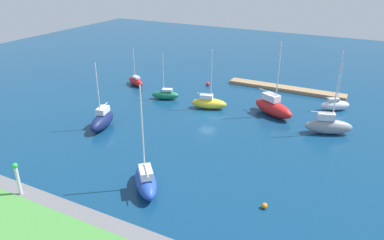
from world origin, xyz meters
TOP-DOWN VIEW (x-y plane):
  - water at (0.00, 0.00)m, footprint 160.00×160.00m
  - pier_dock at (-7.91, -19.13)m, footprint 22.68×2.50m
  - breakwater at (0.00, 30.20)m, footprint 63.07×2.98m
  - harbor_beacon at (7.34, 30.20)m, footprint 0.56×0.56m
  - sailboat_red_east_end at (-9.24, -5.65)m, footprint 8.21×6.17m
  - sailboat_green_near_pier at (10.38, -3.87)m, footprint 5.25×3.36m
  - sailboat_blue_lone_south at (-2.95, 22.12)m, footprint 6.17×6.50m
  - sailboat_gray_outer_mooring at (-18.48, -2.51)m, footprint 7.04×4.20m
  - sailboat_white_off_beacon at (-17.99, -12.66)m, footprint 5.06×4.02m
  - sailboat_yellow_inner_mooring at (1.35, -3.43)m, footprint 6.35×3.68m
  - sailboat_navy_along_channel at (12.30, 11.35)m, footprint 3.76×6.84m
  - sailboat_red_far_north at (19.95, -8.02)m, footprint 5.28×3.74m
  - mooring_buoy_orange at (-15.72, 19.21)m, footprint 0.63×0.63m
  - mooring_buoy_red at (6.84, -14.58)m, footprint 0.75×0.75m

SIDE VIEW (x-z plane):
  - water at x=0.00m, z-range 0.00..0.00m
  - mooring_buoy_orange at x=-15.72m, z-range 0.00..0.63m
  - pier_dock at x=-7.91m, z-range 0.00..0.65m
  - mooring_buoy_red at x=6.84m, z-range 0.00..0.75m
  - breakwater at x=0.00m, z-range 0.00..1.10m
  - sailboat_red_far_north at x=19.95m, z-range -3.00..4.76m
  - sailboat_green_near_pier at x=10.38m, z-range -3.32..5.09m
  - sailboat_white_off_beacon at x=-17.99m, z-range -3.20..5.09m
  - sailboat_yellow_inner_mooring at x=1.35m, z-range -4.09..6.18m
  - sailboat_blue_lone_south at x=-2.95m, z-range -4.87..7.37m
  - sailboat_navy_along_channel at x=12.30m, z-range -3.87..6.45m
  - sailboat_gray_outer_mooring at x=-18.48m, z-range -4.86..7.48m
  - sailboat_red_east_end at x=-9.24m, z-range -4.71..7.51m
  - harbor_beacon at x=7.34m, z-range 1.39..5.12m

